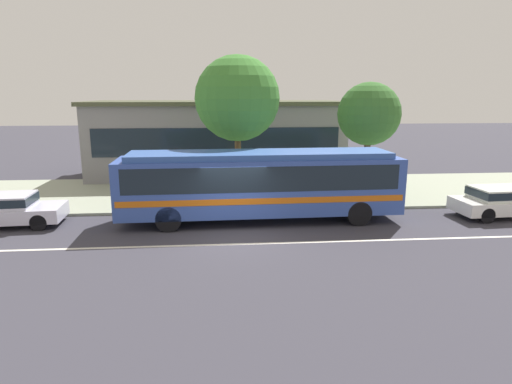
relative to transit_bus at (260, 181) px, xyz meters
The scene contains 13 objects.
ground_plane 2.88m from the transit_bus, 118.74° to the right, with size 120.00×120.00×0.00m, color #383741.
sidewalk_slab 5.70m from the transit_bus, 101.87° to the left, with size 60.00×8.00×0.12m, color #989F8B.
lane_stripe_center 3.50m from the transit_bus, 111.52° to the right, with size 56.00×0.16×0.01m, color silver.
transit_bus is the anchor object (origin of this frame).
sedan_behind_bus 10.25m from the transit_bus, behind, with size 4.33×2.09×1.29m.
sedan_far_ahead 10.59m from the transit_bus, ahead, with size 4.56×2.08×1.29m.
pedestrian_waiting_near_sign 3.94m from the transit_bus, 138.28° to the left, with size 0.47×0.47×1.65m.
pedestrian_walking_along_curb 2.01m from the transit_bus, 92.67° to the left, with size 0.47×0.47×1.70m.
pedestrian_standing_by_tree 4.38m from the transit_bus, 147.38° to the left, with size 0.46×0.46×1.62m.
bus_stop_sign 4.97m from the transit_bus, 20.90° to the left, with size 0.11×0.44×2.41m.
street_tree_near_stop 4.75m from the transit_bus, 102.82° to the left, with size 3.98×3.98×6.84m.
street_tree_mid_block 7.70m from the transit_bus, 36.05° to the left, with size 3.17×3.17×5.65m.
station_building 11.04m from the transit_bus, 99.19° to the left, with size 15.75×6.73×4.73m.
Camera 1 is at (-0.53, -15.51, 5.20)m, focal length 30.85 mm.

